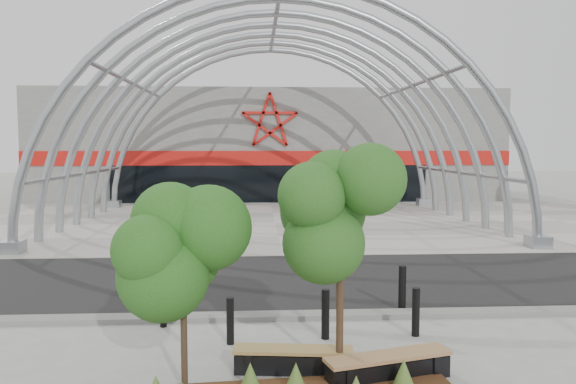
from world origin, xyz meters
TOP-DOWN VIEW (x-y plane):
  - ground at (0.00, 0.00)m, footprint 140.00×140.00m
  - road at (0.00, 3.50)m, footprint 140.00×7.00m
  - forecourt at (0.00, 15.50)m, footprint 60.00×17.00m
  - kerb at (0.00, -0.25)m, footprint 60.00×0.50m
  - arena_building at (0.00, 33.45)m, footprint 34.00×15.24m
  - vault_canopy at (0.00, 15.50)m, footprint 20.80×15.80m
  - street_tree_0 at (-2.16, -4.01)m, footprint 1.49×1.49m
  - street_tree_1 at (0.47, -3.59)m, footprint 1.59×1.59m
  - bench_0 at (-0.33, -3.36)m, footprint 2.16×0.70m
  - bench_1 at (1.28, -3.82)m, footprint 2.31×1.09m
  - bollard_0 at (-3.05, -0.69)m, footprint 0.15×0.15m
  - bollard_1 at (-1.51, -1.86)m, footprint 0.15×0.15m
  - bollard_2 at (0.46, -1.67)m, footprint 0.17×0.17m
  - bollard_3 at (2.39, -1.60)m, footprint 0.16×0.16m
  - bollard_4 at (2.55, 0.14)m, footprint 0.18×0.18m

SIDE VIEW (x-z plane):
  - ground at x=0.00m, z-range 0.00..0.00m
  - road at x=0.00m, z-range 0.00..0.02m
  - vault_canopy at x=0.00m, z-range -10.16..10.20m
  - forecourt at x=0.00m, z-range 0.00..0.04m
  - kerb at x=0.00m, z-range 0.00..0.12m
  - bench_0 at x=-0.33m, z-range -0.01..0.44m
  - bench_1 at x=1.28m, z-range -0.01..0.47m
  - bollard_0 at x=-3.05m, z-range 0.00..0.92m
  - bollard_1 at x=-1.51m, z-range 0.00..0.96m
  - bollard_3 at x=2.39m, z-range 0.00..1.03m
  - bollard_2 at x=0.46m, z-range 0.00..1.05m
  - bollard_4 at x=2.55m, z-range 0.00..1.12m
  - street_tree_0 at x=-2.16m, z-range 0.74..4.13m
  - street_tree_1 at x=0.47m, z-range 0.82..4.58m
  - arena_building at x=0.00m, z-range -0.01..7.99m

